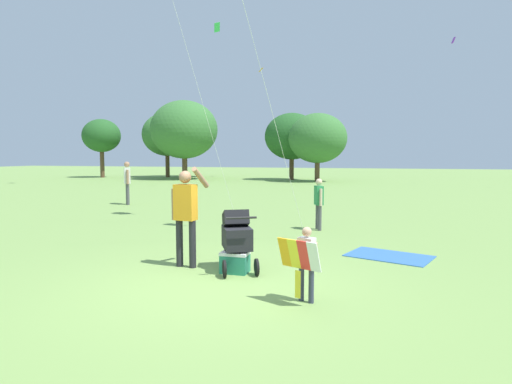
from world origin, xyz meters
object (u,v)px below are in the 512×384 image
(stroller, at_px, (237,235))
(cooler_box, at_px, (235,262))
(child_with_butterfly_kite, at_px, (305,258))
(person_adult_flyer, at_px, (186,209))
(person_red_shirt, at_px, (319,200))
(person_sitting_far, at_px, (127,179))
(picnic_blanket, at_px, (389,256))

(stroller, bearing_deg, cooler_box, -82.56)
(child_with_butterfly_kite, distance_m, cooler_box, 1.80)
(person_adult_flyer, xyz_separation_m, person_red_shirt, (1.71, 4.33, -0.22))
(person_adult_flyer, relative_size, cooler_box, 3.89)
(person_adult_flyer, bearing_deg, cooler_box, -7.28)
(child_with_butterfly_kite, xyz_separation_m, stroller, (-1.37, 1.26, 0.01))
(person_adult_flyer, relative_size, person_sitting_far, 1.03)
(person_red_shirt, relative_size, cooler_box, 2.97)
(person_sitting_far, relative_size, cooler_box, 3.76)
(child_with_butterfly_kite, relative_size, person_sitting_far, 0.59)
(person_red_shirt, distance_m, cooler_box, 4.56)
(person_red_shirt, relative_size, person_sitting_far, 0.79)
(stroller, bearing_deg, picnic_blanket, 34.66)
(person_sitting_far, bearing_deg, person_adult_flyer, -51.99)
(person_adult_flyer, distance_m, person_sitting_far, 10.21)
(cooler_box, bearing_deg, stroller, 97.44)
(person_red_shirt, xyz_separation_m, person_sitting_far, (-8.00, 3.71, 0.21))
(person_sitting_far, bearing_deg, cooler_box, -48.52)
(person_red_shirt, relative_size, picnic_blanket, 0.89)
(stroller, bearing_deg, child_with_butterfly_kite, -42.70)
(child_with_butterfly_kite, xyz_separation_m, person_red_shirt, (-0.56, 5.56, 0.19))
(child_with_butterfly_kite, xyz_separation_m, cooler_box, (-1.35, 1.11, -0.42))
(person_sitting_far, bearing_deg, person_red_shirt, -24.92)
(picnic_blanket, bearing_deg, person_sitting_far, 147.06)
(person_adult_flyer, distance_m, cooler_box, 1.25)
(picnic_blanket, bearing_deg, person_red_shirt, 123.48)
(person_sitting_far, height_order, picnic_blanket, person_sitting_far)
(person_red_shirt, bearing_deg, person_sitting_far, 155.08)
(picnic_blanket, bearing_deg, person_adult_flyer, -152.71)
(person_sitting_far, xyz_separation_m, picnic_blanket, (9.70, -6.28, -0.99))
(child_with_butterfly_kite, distance_m, person_red_shirt, 5.59)
(person_adult_flyer, xyz_separation_m, cooler_box, (0.93, -0.12, -0.83))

